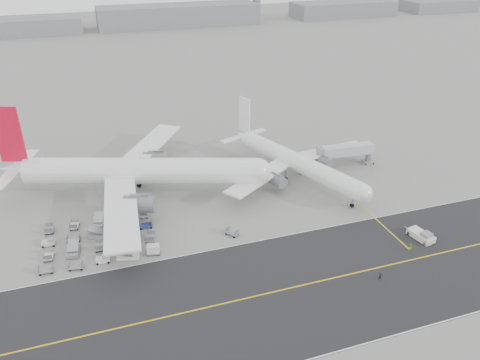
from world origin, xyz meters
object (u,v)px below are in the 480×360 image
object	(u,v)px
ground_crew_a	(380,276)
ground_crew_b	(410,248)
airliner_b	(295,161)
pushback_tug	(422,235)
airliner_a	(136,171)
jet_bridge	(346,151)

from	to	relation	value
ground_crew_a	ground_crew_b	distance (m)	12.41
airliner_b	ground_crew_a	world-z (taller)	airliner_b
airliner_b	pushback_tug	distance (m)	37.27
ground_crew_b	airliner_b	bearing A→B (deg)	-57.76
airliner_a	pushback_tug	distance (m)	66.82
airliner_b	jet_bridge	world-z (taller)	airliner_b
jet_bridge	ground_crew_b	world-z (taller)	jet_bridge
pushback_tug	jet_bridge	xyz separation A→B (m)	(2.47, 36.60, 3.54)
airliner_a	ground_crew_b	distance (m)	64.61
pushback_tug	ground_crew_a	size ratio (longest dim) A/B	4.60
airliner_a	ground_crew_a	bearing A→B (deg)	-121.95
pushback_tug	ground_crew_a	bearing A→B (deg)	-162.43
airliner_b	airliner_a	bearing A→B (deg)	153.98
airliner_a	jet_bridge	xyz separation A→B (m)	(56.90, -1.73, -2.16)
pushback_tug	jet_bridge	distance (m)	36.85
airliner_a	ground_crew_b	bearing A→B (deg)	-111.05
airliner_a	airliner_b	xyz separation A→B (m)	(40.47, -4.00, -1.73)
pushback_tug	ground_crew_b	xyz separation A→B (m)	(-4.93, -2.78, -0.06)
airliner_b	ground_crew_a	size ratio (longest dim) A/B	28.18
airliner_a	ground_crew_b	xyz separation A→B (m)	(49.50, -41.11, -5.76)
airliner_b	jet_bridge	bearing A→B (deg)	-12.53
airliner_a	jet_bridge	bearing A→B (deg)	-73.08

